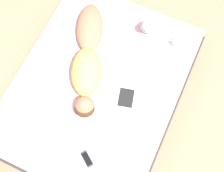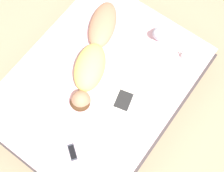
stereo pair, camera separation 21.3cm
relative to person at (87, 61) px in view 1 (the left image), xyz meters
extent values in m
plane|color=#9E8466|center=(-0.17, 0.14, -0.56)|extent=(12.00, 12.00, 0.00)
cube|color=#383333|center=(-0.17, 0.14, -0.40)|extent=(1.61, 2.08, 0.31)
cube|color=beige|center=(-0.17, 0.14, -0.17)|extent=(1.55, 2.02, 0.15)
ellipsoid|color=#A37556|center=(0.15, -0.36, -0.02)|extent=(0.46, 0.62, 0.15)
ellipsoid|color=#D1C660|center=(-0.05, 0.11, 0.02)|extent=(0.47, 0.58, 0.23)
ellipsoid|color=#472D19|center=(-0.19, 0.44, 0.00)|extent=(0.24, 0.24, 0.10)
sphere|color=#A37556|center=(-0.18, 0.42, 0.00)|extent=(0.19, 0.19, 0.19)
cube|color=silver|center=(-0.70, 0.11, -0.09)|extent=(0.28, 0.31, 0.01)
cube|color=silver|center=(-0.49, 0.16, -0.09)|extent=(0.28, 0.31, 0.01)
cube|color=black|center=(-0.49, 0.16, -0.09)|extent=(0.18, 0.22, 0.00)
cylinder|color=white|center=(-0.72, -0.58, -0.06)|extent=(0.08, 0.08, 0.08)
cylinder|color=black|center=(-0.72, -0.58, -0.02)|extent=(0.07, 0.07, 0.00)
torus|color=white|center=(-0.67, -0.58, -0.06)|extent=(0.06, 0.01, 0.06)
cube|color=#333842|center=(-0.40, 0.84, -0.09)|extent=(0.16, 0.14, 0.01)
cube|color=black|center=(-0.40, 0.84, -0.09)|extent=(0.13, 0.11, 0.00)
ellipsoid|color=#B2BCCC|center=(-0.38, -0.62, -0.03)|extent=(0.16, 0.15, 0.14)
sphere|color=#B2BCCC|center=(-0.38, -0.56, 0.07)|extent=(0.10, 0.10, 0.10)
camera|label=1|loc=(-0.76, 1.07, 2.77)|focal=50.00mm
camera|label=2|loc=(-0.94, 0.97, 2.77)|focal=50.00mm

